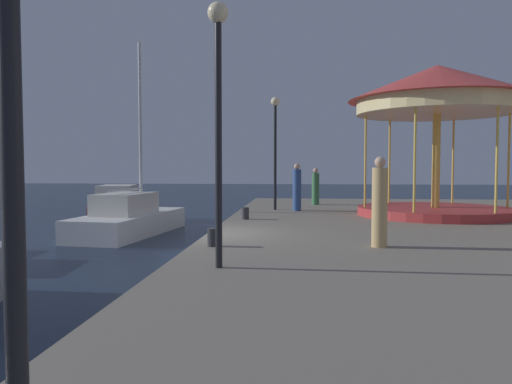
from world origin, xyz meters
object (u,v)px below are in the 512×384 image
at_px(lamp_post_far_end, 275,134).
at_px(person_far_corner, 380,205).
at_px(carousel, 437,104).
at_px(lamp_post_mid_promenade, 218,89).
at_px(bollard_north, 213,237).
at_px(bollard_center, 245,213).
at_px(person_mid_promenade, 316,187).
at_px(sailboat_white, 129,219).
at_px(person_near_carousel, 297,189).
at_px(motorboat_red, 121,206).

height_order(lamp_post_far_end, person_far_corner, lamp_post_far_end).
xyz_separation_m(carousel, lamp_post_mid_promenade, (-6.29, -9.65, -0.91)).
xyz_separation_m(bollard_north, bollard_center, (0.11, 5.59, 0.00)).
xyz_separation_m(lamp_post_mid_promenade, person_far_corner, (3.14, 2.47, -2.15)).
distance_m(lamp_post_far_end, person_mid_promenade, 4.06).
bearing_deg(lamp_post_mid_promenade, lamp_post_far_end, 87.96).
distance_m(sailboat_white, bollard_center, 4.90).
bearing_deg(lamp_post_far_end, carousel, -18.06).
distance_m(bollard_north, person_near_carousel, 9.09).
relative_size(bollard_north, bollard_center, 1.00).
relative_size(sailboat_white, person_near_carousel, 3.92).
height_order(bollard_center, person_near_carousel, person_near_carousel).
bearing_deg(person_mid_promenade, lamp_post_mid_promenade, -98.51).
height_order(lamp_post_mid_promenade, bollard_north, lamp_post_mid_promenade).
bearing_deg(person_mid_promenade, lamp_post_far_end, -121.49).
bearing_deg(person_far_corner, person_near_carousel, 101.97).
relative_size(carousel, person_far_corner, 3.18).
xyz_separation_m(bollard_center, person_far_corner, (3.54, -5.36, 0.73)).
xyz_separation_m(sailboat_white, lamp_post_mid_promenade, (5.01, -9.44, 3.28)).
relative_size(bollard_center, person_near_carousel, 0.21).
relative_size(person_near_carousel, person_far_corner, 0.96).
bearing_deg(motorboat_red, person_near_carousel, -23.82).
bearing_deg(lamp_post_far_end, bollard_center, -102.24).
relative_size(sailboat_white, person_mid_promenade, 4.34).
distance_m(person_near_carousel, person_mid_promenade, 3.41).
distance_m(carousel, person_far_corner, 8.42).
relative_size(bollard_center, person_mid_promenade, 0.23).
bearing_deg(person_near_carousel, person_mid_promenade, 75.57).
distance_m(carousel, lamp_post_far_end, 6.24).
relative_size(lamp_post_far_end, person_near_carousel, 2.42).
xyz_separation_m(motorboat_red, bollard_north, (6.84, -12.70, 0.38)).
xyz_separation_m(lamp_post_far_end, bollard_north, (-0.92, -9.33, -2.91)).
distance_m(sailboat_white, person_near_carousel, 6.63).
bearing_deg(bollard_center, sailboat_white, 160.75).
bearing_deg(person_far_corner, lamp_post_mid_promenade, -141.80).
distance_m(carousel, person_near_carousel, 6.05).
bearing_deg(carousel, bollard_north, -132.51).
xyz_separation_m(carousel, person_near_carousel, (-4.98, 1.46, -3.11)).
relative_size(motorboat_red, bollard_center, 13.59).
distance_m(motorboat_red, bollard_center, 9.95).
xyz_separation_m(bollard_north, person_mid_promenade, (2.66, 12.18, 0.60)).
relative_size(lamp_post_far_end, person_far_corner, 2.32).
distance_m(lamp_post_mid_promenade, bollard_center, 8.36).
height_order(lamp_post_far_end, bollard_center, lamp_post_far_end).
bearing_deg(person_near_carousel, carousel, -16.39).
height_order(motorboat_red, carousel, carousel).
xyz_separation_m(bollard_center, person_near_carousel, (1.71, 3.29, 0.69)).
xyz_separation_m(bollard_center, person_mid_promenade, (2.55, 6.59, 0.60)).
bearing_deg(lamp_post_mid_promenade, person_near_carousel, 83.29).
distance_m(sailboat_white, carousel, 12.05).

